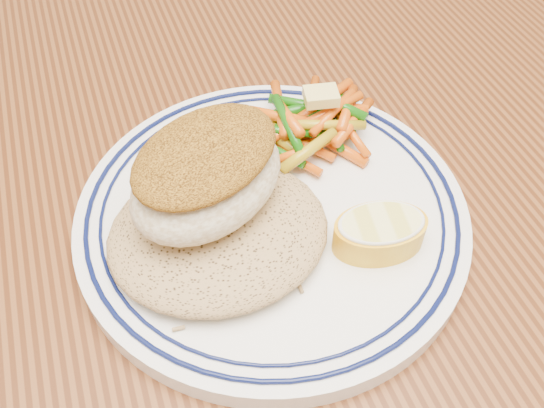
{
  "coord_description": "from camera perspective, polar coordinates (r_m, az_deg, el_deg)",
  "views": [
    {
      "loc": [
        -0.05,
        -0.19,
        1.06
      ],
      "look_at": [
        0.03,
        0.04,
        0.77
      ],
      "focal_mm": 40.0,
      "sensor_mm": 36.0,
      "label": 1
    }
  ],
  "objects": [
    {
      "name": "vegetable_pile",
      "position": [
        0.43,
        3.72,
        7.65
      ],
      "size": [
        0.11,
        0.09,
        0.03
      ],
      "color": "#DC550B",
      "rests_on": "plate"
    },
    {
      "name": "rice_pilaf",
      "position": [
        0.36,
        -5.1,
        -2.33
      ],
      "size": [
        0.13,
        0.12,
        0.03
      ],
      "primitive_type": "ellipsoid",
      "color": "#A58352",
      "rests_on": "plate"
    },
    {
      "name": "dining_table",
      "position": [
        0.45,
        -1.83,
        -14.82
      ],
      "size": [
        1.5,
        0.9,
        0.75
      ],
      "color": "#49220E",
      "rests_on": "ground"
    },
    {
      "name": "plate",
      "position": [
        0.39,
        -0.0,
        -1.0
      ],
      "size": [
        0.25,
        0.25,
        0.02
      ],
      "color": "white",
      "rests_on": "dining_table"
    },
    {
      "name": "fish_fillet",
      "position": [
        0.35,
        -6.16,
        2.84
      ],
      "size": [
        0.12,
        0.11,
        0.05
      ],
      "color": "beige",
      "rests_on": "rice_pilaf"
    },
    {
      "name": "butter_pat",
      "position": [
        0.42,
        4.65,
        10.08
      ],
      "size": [
        0.03,
        0.02,
        0.01
      ],
      "primitive_type": "cube",
      "rotation": [
        0.0,
        0.0,
        -0.2
      ],
      "color": "#F4E077",
      "rests_on": "vegetable_pile"
    },
    {
      "name": "lemon_wedge",
      "position": [
        0.37,
        10.1,
        -2.57
      ],
      "size": [
        0.06,
        0.06,
        0.02
      ],
      "color": "yellow",
      "rests_on": "plate"
    }
  ]
}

